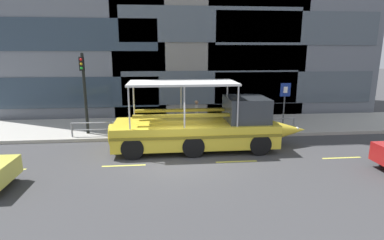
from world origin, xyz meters
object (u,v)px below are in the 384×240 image
object	(u,v)px
duck_tour_boat	(206,127)
pedestrian_mid_left	(196,111)
parking_sign	(285,98)
traffic_light_pole	(84,86)
pedestrian_near_bow	(252,110)

from	to	relation	value
duck_tour_boat	pedestrian_mid_left	bearing A→B (deg)	91.16
parking_sign	pedestrian_mid_left	xyz separation A→B (m)	(-5.04, 0.88, -0.85)
parking_sign	duck_tour_boat	xyz separation A→B (m)	(-4.97, -2.73, -0.93)
traffic_light_pole	parking_sign	distance (m)	11.26
parking_sign	pedestrian_near_bow	size ratio (longest dim) A/B	1.64
duck_tour_boat	pedestrian_near_bow	size ratio (longest dim) A/B	5.87
traffic_light_pole	pedestrian_mid_left	world-z (taller)	traffic_light_pole
pedestrian_near_bow	pedestrian_mid_left	world-z (taller)	pedestrian_near_bow
pedestrian_near_bow	traffic_light_pole	bearing A→B (deg)	-174.88
traffic_light_pole	duck_tour_boat	bearing A→B (deg)	-23.22
pedestrian_near_bow	pedestrian_mid_left	bearing A→B (deg)	178.87
traffic_light_pole	parking_sign	size ratio (longest dim) A/B	1.64
parking_sign	duck_tour_boat	distance (m)	5.74
duck_tour_boat	pedestrian_mid_left	distance (m)	3.61
pedestrian_near_bow	duck_tour_boat	bearing A→B (deg)	-133.10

